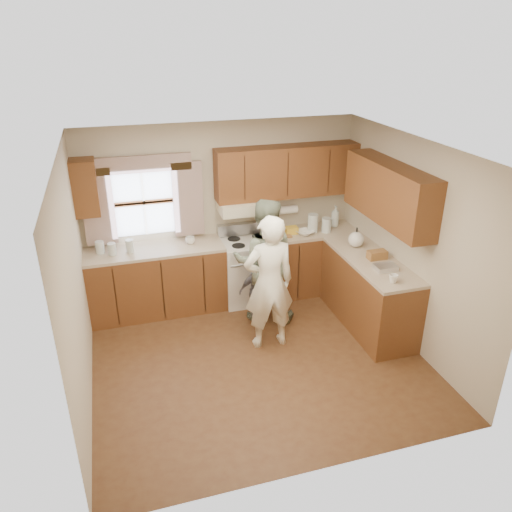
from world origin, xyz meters
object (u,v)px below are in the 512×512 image
object	(u,v)px
woman_right	(264,261)
child	(258,291)
woman_left	(269,283)
stove	(249,269)

from	to	relation	value
woman_right	child	xyz separation A→B (m)	(-0.08, 0.00, -0.42)
woman_left	woman_right	bearing A→B (deg)	-102.69
stove	woman_right	size ratio (longest dim) A/B	0.63
child	woman_right	bearing A→B (deg)	-175.13
woman_left	woman_right	xyz separation A→B (m)	(0.12, 0.59, -0.00)
woman_left	woman_right	size ratio (longest dim) A/B	1.00
child	woman_left	bearing A→B (deg)	90.88
woman_left	child	world-z (taller)	woman_left
woman_right	child	world-z (taller)	woman_right
stove	child	xyz separation A→B (m)	(-0.04, -0.59, -0.04)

